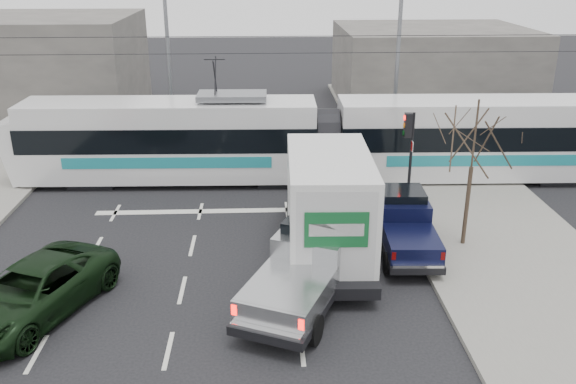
{
  "coord_description": "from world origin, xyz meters",
  "views": [
    {
      "loc": [
        0.78,
        -16.07,
        9.39
      ],
      "look_at": [
        1.63,
        3.34,
        1.8
      ],
      "focal_mm": 38.0,
      "sensor_mm": 36.0,
      "label": 1
    }
  ],
  "objects_px": {
    "street_lamp_near": "(394,48)",
    "silver_pickup": "(310,261)",
    "navy_pickup": "(404,223)",
    "box_truck": "(327,205)",
    "traffic_signal": "(409,138)",
    "green_car": "(32,291)",
    "street_lamp_far": "(164,44)",
    "tram": "(326,139)",
    "bare_tree": "(474,141)"
  },
  "relations": [
    {
      "from": "navy_pickup",
      "to": "green_car",
      "type": "height_order",
      "value": "navy_pickup"
    },
    {
      "from": "street_lamp_near",
      "to": "navy_pickup",
      "type": "xyz_separation_m",
      "value": [
        -1.8,
        -11.54,
        -4.16
      ]
    },
    {
      "from": "street_lamp_far",
      "to": "navy_pickup",
      "type": "height_order",
      "value": "street_lamp_far"
    },
    {
      "from": "tram",
      "to": "green_car",
      "type": "height_order",
      "value": "tram"
    },
    {
      "from": "silver_pickup",
      "to": "navy_pickup",
      "type": "distance_m",
      "value": 4.44
    },
    {
      "from": "bare_tree",
      "to": "silver_pickup",
      "type": "distance_m",
      "value": 6.78
    },
    {
      "from": "traffic_signal",
      "to": "box_truck",
      "type": "distance_m",
      "value": 5.76
    },
    {
      "from": "traffic_signal",
      "to": "green_car",
      "type": "distance_m",
      "value": 14.46
    },
    {
      "from": "bare_tree",
      "to": "street_lamp_far",
      "type": "distance_m",
      "value": 17.97
    },
    {
      "from": "traffic_signal",
      "to": "silver_pickup",
      "type": "bearing_deg",
      "value": -122.55
    },
    {
      "from": "street_lamp_near",
      "to": "street_lamp_far",
      "type": "bearing_deg",
      "value": 170.13
    },
    {
      "from": "navy_pickup",
      "to": "bare_tree",
      "type": "bearing_deg",
      "value": 3.85
    },
    {
      "from": "bare_tree",
      "to": "navy_pickup",
      "type": "height_order",
      "value": "bare_tree"
    },
    {
      "from": "silver_pickup",
      "to": "traffic_signal",
      "type": "bearing_deg",
      "value": 81.32
    },
    {
      "from": "traffic_signal",
      "to": "street_lamp_near",
      "type": "distance_m",
      "value": 7.91
    },
    {
      "from": "box_truck",
      "to": "traffic_signal",
      "type": "bearing_deg",
      "value": 51.99
    },
    {
      "from": "street_lamp_near",
      "to": "navy_pickup",
      "type": "height_order",
      "value": "street_lamp_near"
    },
    {
      "from": "navy_pickup",
      "to": "traffic_signal",
      "type": "bearing_deg",
      "value": 79.32
    },
    {
      "from": "traffic_signal",
      "to": "silver_pickup",
      "type": "relative_size",
      "value": 0.57
    },
    {
      "from": "traffic_signal",
      "to": "tram",
      "type": "bearing_deg",
      "value": 135.21
    },
    {
      "from": "traffic_signal",
      "to": "tram",
      "type": "relative_size",
      "value": 0.14
    },
    {
      "from": "silver_pickup",
      "to": "street_lamp_near",
      "type": "bearing_deg",
      "value": 93.89
    },
    {
      "from": "bare_tree",
      "to": "traffic_signal",
      "type": "relative_size",
      "value": 1.39
    },
    {
      "from": "box_truck",
      "to": "street_lamp_near",
      "type": "bearing_deg",
      "value": 70.99
    },
    {
      "from": "street_lamp_far",
      "to": "navy_pickup",
      "type": "bearing_deg",
      "value": -54.39
    },
    {
      "from": "tram",
      "to": "silver_pickup",
      "type": "distance_m",
      "value": 9.91
    },
    {
      "from": "silver_pickup",
      "to": "navy_pickup",
      "type": "bearing_deg",
      "value": 63.39
    },
    {
      "from": "bare_tree",
      "to": "street_lamp_near",
      "type": "relative_size",
      "value": 0.56
    },
    {
      "from": "street_lamp_near",
      "to": "street_lamp_far",
      "type": "relative_size",
      "value": 1.0
    },
    {
      "from": "street_lamp_near",
      "to": "silver_pickup",
      "type": "height_order",
      "value": "street_lamp_near"
    },
    {
      "from": "traffic_signal",
      "to": "silver_pickup",
      "type": "xyz_separation_m",
      "value": [
        -4.38,
        -6.87,
        -1.66
      ]
    },
    {
      "from": "street_lamp_far",
      "to": "green_car",
      "type": "relative_size",
      "value": 1.7
    },
    {
      "from": "street_lamp_near",
      "to": "green_car",
      "type": "relative_size",
      "value": 1.7
    },
    {
      "from": "tram",
      "to": "box_truck",
      "type": "distance_m",
      "value": 7.32
    },
    {
      "from": "green_car",
      "to": "street_lamp_near",
      "type": "bearing_deg",
      "value": 72.6
    },
    {
      "from": "street_lamp_near",
      "to": "street_lamp_far",
      "type": "xyz_separation_m",
      "value": [
        -11.5,
        2.0,
        0.0
      ]
    },
    {
      "from": "traffic_signal",
      "to": "navy_pickup",
      "type": "distance_m",
      "value": 4.52
    },
    {
      "from": "bare_tree",
      "to": "green_car",
      "type": "bearing_deg",
      "value": -164.58
    },
    {
      "from": "traffic_signal",
      "to": "navy_pickup",
      "type": "relative_size",
      "value": 0.77
    },
    {
      "from": "traffic_signal",
      "to": "street_lamp_far",
      "type": "height_order",
      "value": "street_lamp_far"
    },
    {
      "from": "street_lamp_near",
      "to": "box_truck",
      "type": "height_order",
      "value": "street_lamp_near"
    },
    {
      "from": "navy_pickup",
      "to": "box_truck",
      "type": "bearing_deg",
      "value": -170.1
    },
    {
      "from": "bare_tree",
      "to": "tram",
      "type": "relative_size",
      "value": 0.19
    },
    {
      "from": "box_truck",
      "to": "silver_pickup",
      "type": "bearing_deg",
      "value": -105.39
    },
    {
      "from": "street_lamp_near",
      "to": "green_car",
      "type": "bearing_deg",
      "value": -130.52
    },
    {
      "from": "traffic_signal",
      "to": "navy_pickup",
      "type": "xyz_separation_m",
      "value": [
        -0.96,
        -4.04,
        -1.79
      ]
    },
    {
      "from": "box_truck",
      "to": "green_car",
      "type": "relative_size",
      "value": 1.4
    },
    {
      "from": "tram",
      "to": "green_car",
      "type": "xyz_separation_m",
      "value": [
        -9.18,
        -10.55,
        -1.16
      ]
    },
    {
      "from": "traffic_signal",
      "to": "street_lamp_far",
      "type": "distance_m",
      "value": 14.47
    },
    {
      "from": "street_lamp_near",
      "to": "traffic_signal",
      "type": "bearing_deg",
      "value": -96.41
    }
  ]
}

